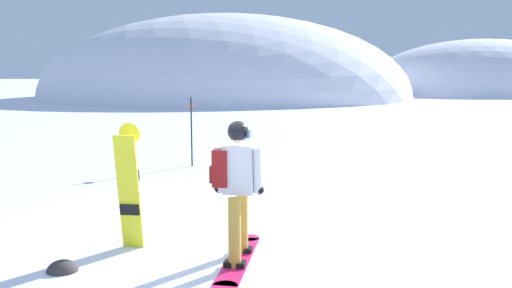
{
  "coord_description": "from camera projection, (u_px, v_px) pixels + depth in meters",
  "views": [
    {
      "loc": [
        1.16,
        -6.01,
        2.28
      ],
      "look_at": [
        0.1,
        2.64,
        1.0
      ],
      "focal_mm": 34.44,
      "sensor_mm": 36.0,
      "label": 1
    }
  ],
  "objects": [
    {
      "name": "ground_plane",
      "position": [
        223.0,
        249.0,
        6.37
      ],
      "size": [
        300.0,
        300.0,
        0.0
      ],
      "primitive_type": "plane",
      "color": "white"
    },
    {
      "name": "ridge_peak_main",
      "position": [
        226.0,
        97.0,
        45.28
      ],
      "size": [
        33.17,
        29.85,
        14.79
      ],
      "color": "white",
      "rests_on": "ground"
    },
    {
      "name": "ridge_peak_far",
      "position": [
        477.0,
        93.0,
        53.95
      ],
      "size": [
        25.33,
        22.8,
        11.66
      ],
      "color": "white",
      "rests_on": "ground"
    },
    {
      "name": "snowboarder_main",
      "position": [
        236.0,
        187.0,
        5.86
      ],
      "size": [
        0.64,
        1.84,
        1.71
      ],
      "color": "#D11E5B",
      "rests_on": "ground"
    },
    {
      "name": "spare_snowboard",
      "position": [
        129.0,
        186.0,
        6.25
      ],
      "size": [
        0.28,
        0.25,
        1.65
      ],
      "color": "yellow",
      "rests_on": "ground"
    },
    {
      "name": "piste_marker_near",
      "position": [
        191.0,
        126.0,
        11.86
      ],
      "size": [
        0.2,
        0.2,
        1.73
      ],
      "color": "black",
      "rests_on": "ground"
    },
    {
      "name": "rock_dark",
      "position": [
        63.0,
        271.0,
        5.67
      ],
      "size": [
        0.37,
        0.31,
        0.26
      ],
      "color": "#383333",
      "rests_on": "ground"
    }
  ]
}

